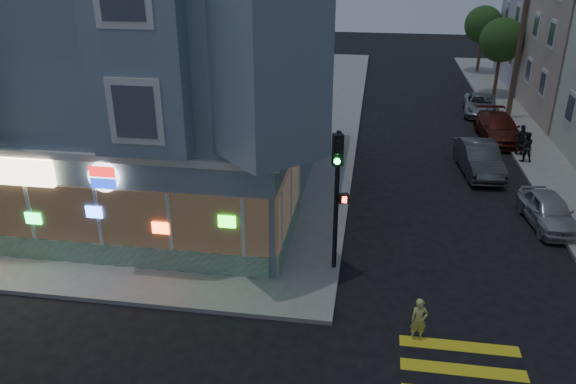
% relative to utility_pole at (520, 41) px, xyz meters
% --- Properties ---
extents(ground, '(120.00, 120.00, 0.00)m').
position_rel_utility_pole_xyz_m(ground, '(-12.00, -24.00, -4.80)').
color(ground, black).
rests_on(ground, ground).
extents(sidewalk_nw, '(33.00, 42.00, 0.15)m').
position_rel_utility_pole_xyz_m(sidewalk_nw, '(-25.50, -1.00, -4.72)').
color(sidewalk_nw, gray).
rests_on(sidewalk_nw, ground).
extents(corner_building, '(14.60, 14.60, 11.40)m').
position_rel_utility_pole_xyz_m(corner_building, '(-18.00, -13.02, 1.02)').
color(corner_building, gray).
rests_on(corner_building, sidewalk_nw).
extents(utility_pole, '(2.20, 0.30, 9.00)m').
position_rel_utility_pole_xyz_m(utility_pole, '(0.00, 0.00, 0.00)').
color(utility_pole, '#4C3826').
rests_on(utility_pole, sidewalk_ne).
extents(street_tree_near, '(3.00, 3.00, 5.30)m').
position_rel_utility_pole_xyz_m(street_tree_near, '(0.20, 6.00, -0.86)').
color(street_tree_near, '#4C3826').
rests_on(street_tree_near, sidewalk_ne).
extents(street_tree_far, '(3.00, 3.00, 5.30)m').
position_rel_utility_pole_xyz_m(street_tree_far, '(0.20, 14.00, -0.86)').
color(street_tree_far, '#4C3826').
rests_on(street_tree_far, sidewalk_ne).
extents(running_child, '(0.52, 0.39, 1.28)m').
position_rel_utility_pole_xyz_m(running_child, '(-6.62, -22.20, -4.16)').
color(running_child, '#CACB68').
rests_on(running_child, ground).
extents(pedestrian_a, '(0.80, 0.66, 1.51)m').
position_rel_utility_pole_xyz_m(pedestrian_a, '(-0.70, -7.62, -3.89)').
color(pedestrian_a, black).
rests_on(pedestrian_a, sidewalk_ne).
extents(pedestrian_b, '(0.95, 0.48, 1.57)m').
position_rel_utility_pole_xyz_m(pedestrian_b, '(-0.70, -6.67, -3.86)').
color(pedestrian_b, '#24222A').
rests_on(pedestrian_b, sidewalk_ne).
extents(parked_car_a, '(1.86, 3.83, 1.26)m').
position_rel_utility_pole_xyz_m(parked_car_a, '(-1.30, -14.42, -4.17)').
color(parked_car_a, '#B3B5BB').
rests_on(parked_car_a, ground).
extents(parked_car_b, '(1.95, 4.58, 1.47)m').
position_rel_utility_pole_xyz_m(parked_car_b, '(-3.13, -9.22, -4.06)').
color(parked_car_b, '#3E4144').
rests_on(parked_car_b, ground).
extents(parked_car_c, '(2.29, 4.92, 1.39)m').
position_rel_utility_pole_xyz_m(parked_car_c, '(-1.30, -3.98, -4.10)').
color(parked_car_c, '#551B13').
rests_on(parked_car_c, ground).
extents(parked_car_d, '(2.44, 4.55, 1.21)m').
position_rel_utility_pole_xyz_m(parked_car_d, '(-1.49, 1.22, -4.19)').
color(parked_car_d, '#949A9E').
rests_on(parked_car_d, ground).
extents(traffic_signal, '(0.60, 0.53, 4.74)m').
position_rel_utility_pole_xyz_m(traffic_signal, '(-9.18, -19.12, -1.44)').
color(traffic_signal, black).
rests_on(traffic_signal, sidewalk_nw).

